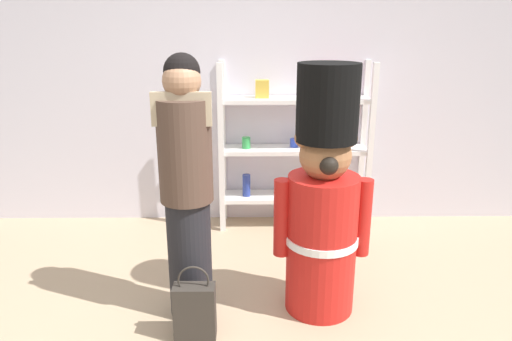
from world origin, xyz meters
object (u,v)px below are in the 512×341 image
(merchandise_shelf, at_px, (295,146))
(person_shopper, at_px, (187,186))
(shopping_bag, at_px, (195,311))
(teddy_bear_guard, at_px, (323,205))

(merchandise_shelf, bearing_deg, person_shopper, -119.20)
(merchandise_shelf, xyz_separation_m, shopping_bag, (-0.76, -1.74, -0.60))
(merchandise_shelf, height_order, shopping_bag, merchandise_shelf)
(person_shopper, bearing_deg, teddy_bear_guard, 3.13)
(teddy_bear_guard, height_order, shopping_bag, teddy_bear_guard)
(shopping_bag, bearing_deg, teddy_bear_guard, 22.27)
(merchandise_shelf, relative_size, person_shopper, 0.91)
(teddy_bear_guard, height_order, person_shopper, person_shopper)
(teddy_bear_guard, distance_m, person_shopper, 0.89)
(person_shopper, height_order, shopping_bag, person_shopper)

